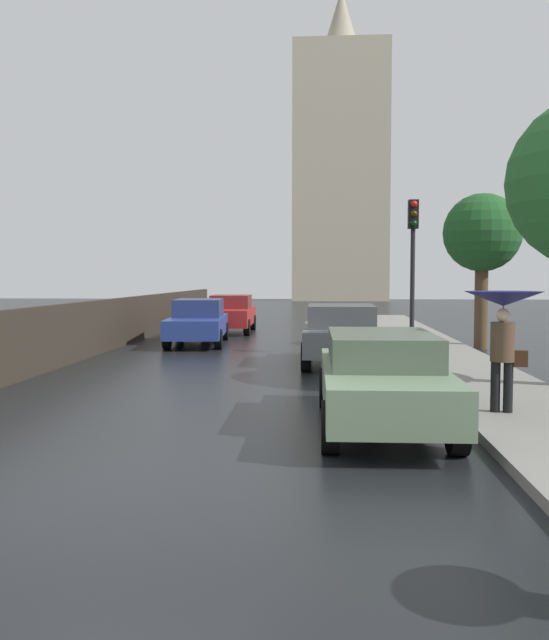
# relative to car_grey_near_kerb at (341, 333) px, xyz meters

# --- Properties ---
(ground) EXTENTS (120.00, 120.00, 0.00)m
(ground) POSITION_rel_car_grey_near_kerb_xyz_m (-2.41, -10.24, -0.77)
(ground) COLOR black
(car_grey_near_kerb) EXTENTS (1.88, 3.94, 1.46)m
(car_grey_near_kerb) POSITION_rel_car_grey_near_kerb_xyz_m (0.00, 0.00, 0.00)
(car_grey_near_kerb) COLOR slate
(car_grey_near_kerb) RESTS_ON ground
(car_green_mid_road) EXTENTS (1.79, 4.52, 1.34)m
(car_green_mid_road) POSITION_rel_car_grey_near_kerb_xyz_m (0.41, -7.02, -0.05)
(car_green_mid_road) COLOR slate
(car_green_mid_road) RESTS_ON ground
(car_red_far_ahead) EXTENTS (1.83, 4.27, 1.43)m
(car_red_far_ahead) POSITION_rel_car_grey_near_kerb_xyz_m (-4.00, 9.63, -0.05)
(car_red_far_ahead) COLOR maroon
(car_red_far_ahead) RESTS_ON ground
(car_blue_far_lane) EXTENTS (2.01, 4.67, 1.42)m
(car_blue_far_lane) POSITION_rel_car_grey_near_kerb_xyz_m (-4.40, 4.89, -0.04)
(car_blue_far_lane) COLOR navy
(car_blue_far_lane) RESTS_ON ground
(pedestrian_with_umbrella_near) EXTENTS (1.13, 1.13, 1.79)m
(pedestrian_with_umbrella_near) POSITION_rel_car_grey_near_kerb_xyz_m (2.22, -6.49, 0.82)
(pedestrian_with_umbrella_near) COLOR black
(pedestrian_with_umbrella_near) RESTS_ON sidewalk_strip
(traffic_light) EXTENTS (0.26, 0.39, 4.01)m
(traffic_light) POSITION_rel_car_grey_near_kerb_xyz_m (1.92, 1.61, 2.17)
(traffic_light) COLOR black
(traffic_light) RESTS_ON sidewalk_strip
(street_tree_mid) EXTENTS (2.29, 2.29, 4.59)m
(street_tree_mid) POSITION_rel_car_grey_near_kerb_xyz_m (4.23, 3.97, 2.60)
(street_tree_mid) COLOR #4C3823
(street_tree_mid) RESTS_ON ground
(distant_tower) EXTENTS (8.49, 6.26, 27.78)m
(distant_tower) POSITION_rel_car_grey_near_kerb_xyz_m (1.07, 46.88, 11.10)
(distant_tower) COLOR #B2A88E
(distant_tower) RESTS_ON ground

